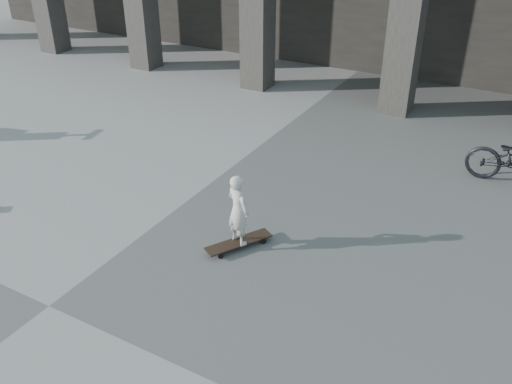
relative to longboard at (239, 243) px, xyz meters
The scene contains 3 objects.
ground 2.60m from the longboard, 122.47° to the right, with size 90.00×90.00×0.00m, color #4F4E4C.
longboard is the anchor object (origin of this frame).
child 0.54m from the longboard, 45.00° to the left, with size 0.38×0.25×1.04m, color #BDB4AA.
Camera 1 is at (4.66, -3.19, 4.45)m, focal length 38.00 mm.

